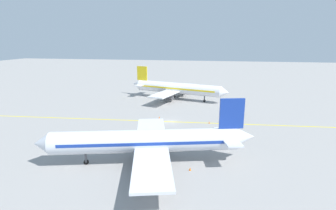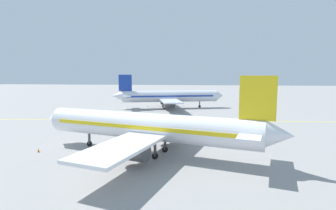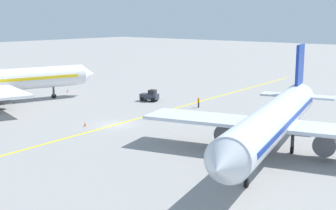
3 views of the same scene
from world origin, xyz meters
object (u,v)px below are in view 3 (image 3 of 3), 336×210
(traffic_cone_by_wingtip, at_px, (68,91))
(traffic_cone_near_nose, at_px, (161,111))
(airplane_at_gate, at_px, (275,120))
(ground_crew_worker, at_px, (199,102))
(baggage_tug_dark, at_px, (150,96))
(traffic_cone_mid_apron, at_px, (85,124))
(traffic_cone_far_edge, at_px, (315,141))

(traffic_cone_by_wingtip, bearing_deg, traffic_cone_near_nose, 172.45)
(traffic_cone_by_wingtip, bearing_deg, airplane_at_gate, 165.61)
(airplane_at_gate, xyz_separation_m, ground_crew_worker, (21.05, -16.00, -2.80))
(baggage_tug_dark, height_order, traffic_cone_mid_apron, baggage_tug_dark)
(baggage_tug_dark, distance_m, traffic_cone_by_wingtip, 18.58)
(airplane_at_gate, height_order, ground_crew_worker, airplane_at_gate)
(baggage_tug_dark, bearing_deg, airplane_at_gate, 153.38)
(traffic_cone_mid_apron, relative_size, traffic_cone_by_wingtip, 1.00)
(airplane_at_gate, bearing_deg, ground_crew_worker, -37.23)
(traffic_cone_by_wingtip, xyz_separation_m, traffic_cone_far_edge, (-50.55, 5.55, 0.00))
(traffic_cone_near_nose, bearing_deg, baggage_tug_dark, -38.92)
(traffic_cone_mid_apron, distance_m, traffic_cone_by_wingtip, 29.16)
(baggage_tug_dark, distance_m, ground_crew_worker, 9.70)
(traffic_cone_near_nose, height_order, traffic_cone_mid_apron, same)
(traffic_cone_by_wingtip, bearing_deg, baggage_tug_dark, -171.31)
(ground_crew_worker, height_order, traffic_cone_far_edge, ground_crew_worker)
(baggage_tug_dark, bearing_deg, traffic_cone_by_wingtip, 8.69)
(ground_crew_worker, relative_size, traffic_cone_by_wingtip, 3.05)
(ground_crew_worker, bearing_deg, traffic_cone_far_edge, 158.31)
(airplane_at_gate, xyz_separation_m, baggage_tug_dark, (30.73, -15.40, -2.81))
(traffic_cone_mid_apron, height_order, traffic_cone_far_edge, same)
(baggage_tug_dark, xyz_separation_m, traffic_cone_near_nose, (-7.76, 6.27, -0.63))
(airplane_at_gate, distance_m, traffic_cone_near_nose, 24.95)
(ground_crew_worker, xyz_separation_m, traffic_cone_far_edge, (-22.51, 8.95, -0.63))
(airplane_at_gate, bearing_deg, traffic_cone_far_edge, -101.74)
(baggage_tug_dark, distance_m, traffic_cone_far_edge, 33.27)
(airplane_at_gate, distance_m, traffic_cone_far_edge, 7.97)
(traffic_cone_near_nose, distance_m, traffic_cone_mid_apron, 12.98)
(ground_crew_worker, distance_m, traffic_cone_near_nose, 7.16)
(traffic_cone_by_wingtip, height_order, traffic_cone_far_edge, same)
(traffic_cone_near_nose, bearing_deg, traffic_cone_by_wingtip, -7.55)
(traffic_cone_mid_apron, distance_m, traffic_cone_far_edge, 28.47)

